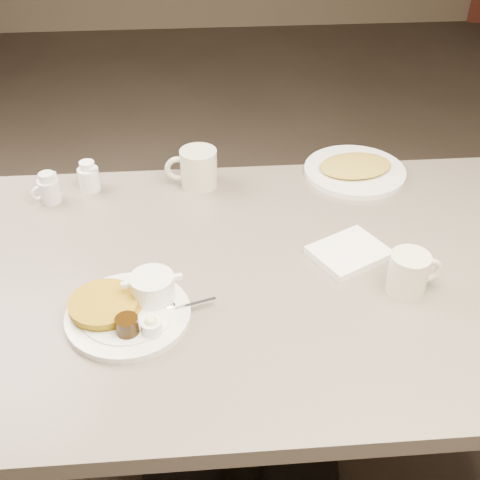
{
  "coord_description": "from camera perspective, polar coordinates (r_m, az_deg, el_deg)",
  "views": [
    {
      "loc": [
        -0.08,
        -1.04,
        1.61
      ],
      "look_at": [
        0.0,
        0.02,
        0.82
      ],
      "focal_mm": 46.58,
      "sensor_mm": 36.0,
      "label": 1
    }
  ],
  "objects": [
    {
      "name": "diner_table",
      "position": [
        1.46,
        0.06,
        -8.03
      ],
      "size": [
        1.5,
        0.9,
        0.75
      ],
      "color": "slate",
      "rests_on": "ground"
    },
    {
      "name": "main_plate",
      "position": [
        1.25,
        -10.08,
        -6.03
      ],
      "size": [
        0.32,
        0.28,
        0.07
      ],
      "color": "white",
      "rests_on": "diner_table"
    },
    {
      "name": "coffee_mug_near",
      "position": [
        1.32,
        15.26,
        -2.89
      ],
      "size": [
        0.12,
        0.09,
        0.09
      ],
      "color": "#EBE7CC",
      "rests_on": "diner_table"
    },
    {
      "name": "napkin",
      "position": [
        1.41,
        9.95,
        -1.14
      ],
      "size": [
        0.2,
        0.19,
        0.02
      ],
      "color": "white",
      "rests_on": "diner_table"
    },
    {
      "name": "coffee_mug_far",
      "position": [
        1.62,
        -3.94,
        6.59
      ],
      "size": [
        0.14,
        0.1,
        0.1
      ],
      "color": "beige",
      "rests_on": "diner_table"
    },
    {
      "name": "creamer_left",
      "position": [
        1.63,
        -17.12,
        4.51
      ],
      "size": [
        0.07,
        0.06,
        0.08
      ],
      "color": "silver",
      "rests_on": "diner_table"
    },
    {
      "name": "creamer_right",
      "position": [
        1.65,
        -13.7,
        5.65
      ],
      "size": [
        0.07,
        0.07,
        0.08
      ],
      "color": "white",
      "rests_on": "diner_table"
    },
    {
      "name": "hash_plate",
      "position": [
        1.71,
        10.48,
        6.39
      ],
      "size": [
        0.32,
        0.32,
        0.04
      ],
      "color": "white",
      "rests_on": "diner_table"
    }
  ]
}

